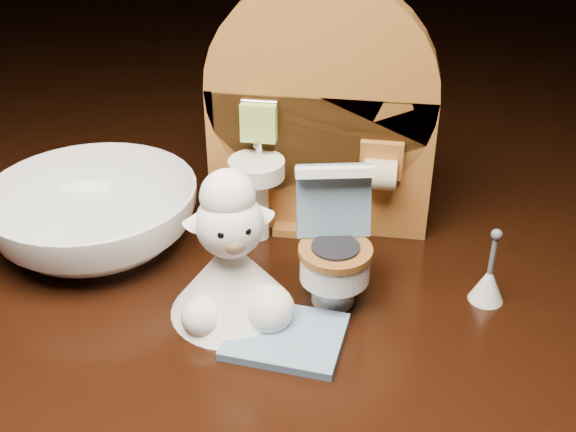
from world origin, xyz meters
name	(u,v)px	position (x,y,z in m)	size (l,w,h in m)	color
backdrop_panel	(318,126)	(0.00, 0.06, 0.07)	(0.13, 0.05, 0.15)	#A15F25
toy_toilet	(333,250)	(0.02, 0.00, 0.03)	(0.04, 0.05, 0.07)	white
bath_mat	(286,336)	(0.00, -0.04, 0.00)	(0.06, 0.05, 0.00)	slate
toilet_brush	(488,282)	(0.10, 0.00, 0.01)	(0.02, 0.02, 0.04)	white
plush_lamb	(232,266)	(-0.03, -0.03, 0.03)	(0.07, 0.06, 0.08)	white
ceramic_bowl	(94,216)	(-0.12, 0.02, 0.02)	(0.12, 0.12, 0.04)	white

